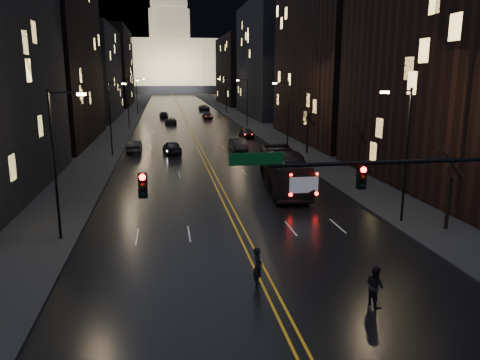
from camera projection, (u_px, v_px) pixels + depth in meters
name	position (u px, v px, depth m)	size (l,w,h in m)	color
ground	(278.00, 306.00, 20.29)	(900.00, 900.00, 0.00)	black
road	(179.00, 107.00, 145.45)	(20.00, 320.00, 0.02)	black
sidewalk_left	(133.00, 107.00, 143.26)	(8.00, 320.00, 0.16)	black
sidewalk_right	(223.00, 106.00, 147.61)	(8.00, 320.00, 0.16)	black
center_line	(179.00, 106.00, 145.45)	(0.62, 320.00, 0.01)	orange
building_left_mid	(44.00, 44.00, 65.92)	(12.00, 30.00, 28.00)	black
building_left_far	(88.00, 73.00, 103.39)	(12.00, 34.00, 20.00)	black
building_left_dist	(110.00, 67.00, 149.16)	(12.00, 40.00, 24.00)	black
building_right_near	(463.00, 48.00, 40.16)	(12.00, 26.00, 24.00)	black
building_right_tall	(340.00, 9.00, 67.50)	(12.00, 30.00, 38.00)	black
building_right_mid	(273.00, 60.00, 109.26)	(12.00, 34.00, 26.00)	black
building_right_dist	(240.00, 71.00, 155.91)	(12.00, 40.00, 22.00)	black
mountain_ridge	(216.00, 4.00, 378.01)	(520.00, 60.00, 130.00)	black
capitol	(171.00, 61.00, 257.20)	(90.00, 50.00, 58.50)	black
traffic_signal	(414.00, 186.00, 20.07)	(17.29, 0.45, 7.00)	black
streetlamp_right_near	(404.00, 148.00, 30.47)	(2.13, 0.25, 9.00)	black
streetlamp_left_near	(57.00, 158.00, 27.11)	(2.13, 0.25, 9.00)	black
streetlamp_right_mid	(287.00, 112.00, 59.36)	(2.13, 0.25, 9.00)	black
streetlamp_left_mid	(112.00, 115.00, 55.99)	(2.13, 0.25, 9.00)	black
streetlamp_right_far	(246.00, 100.00, 88.24)	(2.13, 0.25, 9.00)	black
streetlamp_left_far	(129.00, 101.00, 84.88)	(2.13, 0.25, 9.00)	black
streetlamp_right_dist	(226.00, 94.00, 117.13)	(2.13, 0.25, 9.00)	black
streetlamp_left_dist	(138.00, 94.00, 113.76)	(2.13, 0.25, 9.00)	black
tree_right_near	(452.00, 161.00, 29.01)	(2.40, 2.40, 6.65)	black
tree_right_mid	(360.00, 134.00, 42.49)	(2.40, 2.40, 6.65)	black
tree_right_far	(308.00, 118.00, 57.90)	(2.40, 2.40, 6.65)	black
bus	(284.00, 171.00, 40.44)	(2.82, 12.06, 3.36)	black
oncoming_car_a	(172.00, 147.00, 58.86)	(1.98, 4.91, 1.67)	black
oncoming_car_b	(134.00, 146.00, 59.93)	(1.70, 4.88, 1.61)	black
oncoming_car_c	(171.00, 121.00, 93.96)	(2.23, 4.83, 1.34)	black
oncoming_car_d	(164.00, 115.00, 107.67)	(1.97, 4.86, 1.41)	black
receding_car_a	(238.00, 144.00, 61.10)	(1.81, 5.19, 1.71)	black
receding_car_b	(246.00, 133.00, 73.98)	(1.87, 4.66, 1.59)	black
receding_car_c	(208.00, 116.00, 104.71)	(2.03, 4.99, 1.45)	black
receding_car_d	(204.00, 108.00, 129.01)	(2.60, 5.64, 1.57)	black
pedestrian_a	(258.00, 267.00, 21.98)	(0.70, 0.46, 1.92)	black
pedestrian_b	(375.00, 286.00, 20.13)	(0.88, 0.48, 1.82)	black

